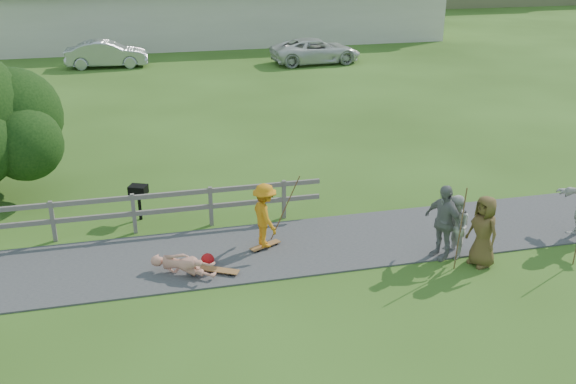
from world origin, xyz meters
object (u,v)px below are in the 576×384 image
(skater_rider, at_px, (265,219))
(skater_fallen, at_px, (183,265))
(car_silver, at_px, (107,54))
(spectator_b, at_px, (443,222))
(car_white, at_px, (316,51))
(spectator_a, at_px, (455,227))
(spectator_c, at_px, (483,231))
(bbq, at_px, (139,203))

(skater_rider, height_order, skater_fallen, skater_rider)
(skater_rider, bearing_deg, car_silver, -1.44)
(spectator_b, bearing_deg, car_white, 149.29)
(spectator_a, relative_size, spectator_c, 0.90)
(car_silver, distance_m, car_white, 12.11)
(spectator_b, relative_size, bbq, 1.87)
(skater_fallen, xyz_separation_m, bbq, (-0.86, 3.40, 0.22))
(spectator_a, bearing_deg, car_white, 172.12)
(spectator_b, distance_m, spectator_c, 0.94)
(skater_fallen, height_order, car_white, car_white)
(spectator_c, distance_m, car_white, 24.88)
(spectator_c, bearing_deg, skater_rider, -127.53)
(spectator_c, bearing_deg, bbq, -135.15)
(skater_fallen, bearing_deg, bbq, 47.11)
(skater_fallen, bearing_deg, skater_rider, -34.40)
(skater_rider, bearing_deg, car_white, -30.13)
(spectator_a, distance_m, car_silver, 27.27)
(spectator_b, height_order, bbq, spectator_b)
(skater_rider, distance_m, skater_fallen, 2.34)
(spectator_a, bearing_deg, skater_rider, -108.34)
(spectator_b, xyz_separation_m, spectator_c, (0.74, -0.58, -0.06))
(spectator_c, relative_size, car_white, 0.33)
(skater_rider, distance_m, bbq, 3.90)
(skater_fallen, height_order, bbq, bbq)
(skater_fallen, height_order, spectator_a, spectator_a)
(car_silver, xyz_separation_m, car_white, (11.99, -1.74, -0.02))
(spectator_b, distance_m, bbq, 8.05)
(bbq, bearing_deg, car_white, 85.61)
(skater_rider, bearing_deg, spectator_a, -119.76)
(skater_rider, height_order, spectator_b, spectator_b)
(skater_rider, bearing_deg, bbq, 38.44)
(skater_rider, relative_size, spectator_b, 0.87)
(skater_rider, relative_size, skater_fallen, 1.04)
(spectator_a, height_order, car_silver, spectator_a)
(bbq, bearing_deg, skater_fallen, -52.09)
(spectator_a, bearing_deg, spectator_c, 39.68)
(spectator_a, bearing_deg, spectator_b, -99.52)
(spectator_c, xyz_separation_m, car_white, (3.04, 24.70, -0.14))
(car_white, bearing_deg, skater_rider, 157.35)
(spectator_a, xyz_separation_m, spectator_c, (0.43, -0.53, 0.09))
(spectator_a, relative_size, car_white, 0.30)
(skater_rider, height_order, spectator_c, spectator_c)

